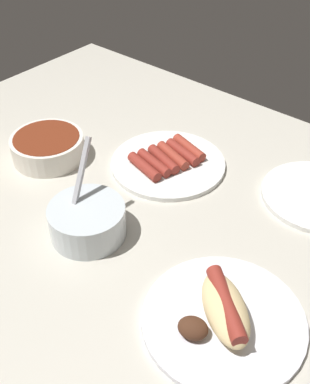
{
  "coord_description": "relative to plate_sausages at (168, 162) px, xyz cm",
  "views": [
    {
      "loc": [
        -48.42,
        52.87,
        59.53
      ],
      "look_at": [
        -4.68,
        0.86,
        3.0
      ],
      "focal_mm": 44.49,
      "sensor_mm": 36.0,
      "label": 1
    }
  ],
  "objects": [
    {
      "name": "ground_plane",
      "position": [
        -1.19,
        10.35,
        -2.47
      ],
      "size": [
        120.0,
        90.0,
        3.0
      ],
      "primitive_type": "cube",
      "color": "beige"
    },
    {
      "name": "plate_hotdog_assembled",
      "position": [
        -30.47,
        25.14,
        0.77
      ],
      "size": [
        24.23,
        24.23,
        5.61
      ],
      "color": "white",
      "rests_on": "ground_plane"
    },
    {
      "name": "plate_sausages",
      "position": [
        0.0,
        0.0,
        0.0
      ],
      "size": [
        23.9,
        23.9,
        3.13
      ],
      "color": "white",
      "rests_on": "ground_plane"
    },
    {
      "name": "bowl_chili",
      "position": [
        21.37,
        14.05,
        1.82
      ],
      "size": [
        15.34,
        15.34,
        5.11
      ],
      "color": "white",
      "rests_on": "ground_plane"
    },
    {
      "name": "bowl_coleslaw",
      "position": [
        -1.94,
        24.76,
        2.35
      ],
      "size": [
        13.39,
        13.39,
        15.93
      ],
      "color": "silver",
      "rests_on": "ground_plane"
    }
  ]
}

